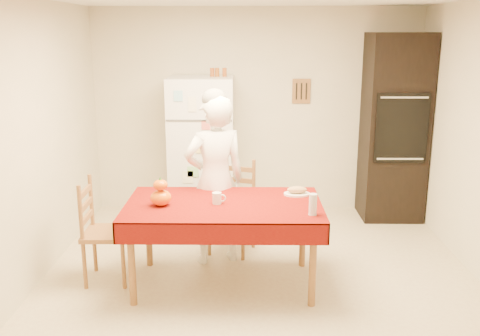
{
  "coord_description": "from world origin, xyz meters",
  "views": [
    {
      "loc": [
        -0.13,
        -4.34,
        2.21
      ],
      "look_at": [
        -0.18,
        0.2,
        1.05
      ],
      "focal_mm": 40.0,
      "sensor_mm": 36.0,
      "label": 1
    }
  ],
  "objects_px": {
    "chair_left": "(99,227)",
    "wine_glass": "(313,204)",
    "seated_woman": "(215,181)",
    "refrigerator": "(202,149)",
    "pumpkin_lower": "(161,198)",
    "oven_cabinet": "(394,128)",
    "bread_plate": "(297,194)",
    "coffee_mug": "(217,198)",
    "chair_far": "(234,203)",
    "dining_table": "(224,211)"
  },
  "relations": [
    {
      "from": "pumpkin_lower",
      "to": "bread_plate",
      "type": "xyz_separation_m",
      "value": [
        1.19,
        0.31,
        -0.06
      ]
    },
    {
      "from": "chair_left",
      "to": "wine_glass",
      "type": "height_order",
      "value": "chair_left"
    },
    {
      "from": "refrigerator",
      "to": "coffee_mug",
      "type": "height_order",
      "value": "refrigerator"
    },
    {
      "from": "pumpkin_lower",
      "to": "wine_glass",
      "type": "relative_size",
      "value": 1.03
    },
    {
      "from": "dining_table",
      "to": "chair_far",
      "type": "distance_m",
      "value": 0.82
    },
    {
      "from": "seated_woman",
      "to": "wine_glass",
      "type": "height_order",
      "value": "seated_woman"
    },
    {
      "from": "refrigerator",
      "to": "dining_table",
      "type": "height_order",
      "value": "refrigerator"
    },
    {
      "from": "bread_plate",
      "to": "chair_left",
      "type": "bearing_deg",
      "value": -174.39
    },
    {
      "from": "chair_far",
      "to": "wine_glass",
      "type": "distance_m",
      "value": 1.32
    },
    {
      "from": "chair_left",
      "to": "refrigerator",
      "type": "bearing_deg",
      "value": -26.06
    },
    {
      "from": "oven_cabinet",
      "to": "coffee_mug",
      "type": "xyz_separation_m",
      "value": [
        -2.01,
        -1.86,
        -0.29
      ]
    },
    {
      "from": "dining_table",
      "to": "bread_plate",
      "type": "bearing_deg",
      "value": 20.61
    },
    {
      "from": "seated_woman",
      "to": "bread_plate",
      "type": "xyz_separation_m",
      "value": [
        0.76,
        -0.26,
        -0.05
      ]
    },
    {
      "from": "dining_table",
      "to": "seated_woman",
      "type": "distance_m",
      "value": 0.53
    },
    {
      "from": "coffee_mug",
      "to": "pumpkin_lower",
      "type": "relative_size",
      "value": 0.55
    },
    {
      "from": "dining_table",
      "to": "chair_far",
      "type": "xyz_separation_m",
      "value": [
        0.07,
        0.8,
        -0.18
      ]
    },
    {
      "from": "chair_far",
      "to": "pumpkin_lower",
      "type": "bearing_deg",
      "value": -106.45
    },
    {
      "from": "seated_woman",
      "to": "bread_plate",
      "type": "relative_size",
      "value": 6.85
    },
    {
      "from": "oven_cabinet",
      "to": "pumpkin_lower",
      "type": "relative_size",
      "value": 12.16
    },
    {
      "from": "seated_woman",
      "to": "pumpkin_lower",
      "type": "xyz_separation_m",
      "value": [
        -0.43,
        -0.57,
        0.01
      ]
    },
    {
      "from": "chair_far",
      "to": "chair_left",
      "type": "relative_size",
      "value": 1.0
    },
    {
      "from": "pumpkin_lower",
      "to": "wine_glass",
      "type": "distance_m",
      "value": 1.29
    },
    {
      "from": "oven_cabinet",
      "to": "chair_far",
      "type": "height_order",
      "value": "oven_cabinet"
    },
    {
      "from": "dining_table",
      "to": "coffee_mug",
      "type": "bearing_deg",
      "value": -167.89
    },
    {
      "from": "coffee_mug",
      "to": "wine_glass",
      "type": "relative_size",
      "value": 0.57
    },
    {
      "from": "seated_woman",
      "to": "refrigerator",
      "type": "bearing_deg",
      "value": -99.27
    },
    {
      "from": "coffee_mug",
      "to": "pumpkin_lower",
      "type": "bearing_deg",
      "value": -173.85
    },
    {
      "from": "chair_left",
      "to": "wine_glass",
      "type": "relative_size",
      "value": 5.4
    },
    {
      "from": "coffee_mug",
      "to": "bread_plate",
      "type": "xyz_separation_m",
      "value": [
        0.72,
        0.26,
        -0.04
      ]
    },
    {
      "from": "seated_woman",
      "to": "pumpkin_lower",
      "type": "distance_m",
      "value": 0.72
    },
    {
      "from": "oven_cabinet",
      "to": "coffee_mug",
      "type": "bearing_deg",
      "value": -137.15
    },
    {
      "from": "chair_far",
      "to": "wine_glass",
      "type": "xyz_separation_m",
      "value": [
        0.67,
        -1.09,
        0.34
      ]
    },
    {
      "from": "seated_woman",
      "to": "wine_glass",
      "type": "distance_m",
      "value": 1.16
    },
    {
      "from": "chair_left",
      "to": "coffee_mug",
      "type": "xyz_separation_m",
      "value": [
        1.06,
        -0.09,
        0.3
      ]
    },
    {
      "from": "wine_glass",
      "to": "refrigerator",
      "type": "bearing_deg",
      "value": 116.98
    },
    {
      "from": "dining_table",
      "to": "pumpkin_lower",
      "type": "relative_size",
      "value": 9.39
    },
    {
      "from": "wine_glass",
      "to": "seated_woman",
      "type": "bearing_deg",
      "value": 136.38
    },
    {
      "from": "oven_cabinet",
      "to": "coffee_mug",
      "type": "relative_size",
      "value": 22.0
    },
    {
      "from": "oven_cabinet",
      "to": "refrigerator",
      "type": "bearing_deg",
      "value": -178.82
    },
    {
      "from": "chair_far",
      "to": "seated_woman",
      "type": "distance_m",
      "value": 0.46
    },
    {
      "from": "chair_left",
      "to": "pumpkin_lower",
      "type": "xyz_separation_m",
      "value": [
        0.59,
        -0.14,
        0.32
      ]
    },
    {
      "from": "chair_far",
      "to": "pumpkin_lower",
      "type": "height_order",
      "value": "chair_far"
    },
    {
      "from": "dining_table",
      "to": "seated_woman",
      "type": "relative_size",
      "value": 1.03
    },
    {
      "from": "coffee_mug",
      "to": "pumpkin_lower",
      "type": "xyz_separation_m",
      "value": [
        -0.48,
        -0.05,
        0.02
      ]
    },
    {
      "from": "coffee_mug",
      "to": "chair_far",
      "type": "bearing_deg",
      "value": 81.04
    },
    {
      "from": "seated_woman",
      "to": "bread_plate",
      "type": "height_order",
      "value": "seated_woman"
    },
    {
      "from": "dining_table",
      "to": "pumpkin_lower",
      "type": "height_order",
      "value": "pumpkin_lower"
    },
    {
      "from": "oven_cabinet",
      "to": "seated_woman",
      "type": "bearing_deg",
      "value": -146.82
    },
    {
      "from": "seated_woman",
      "to": "coffee_mug",
      "type": "bearing_deg",
      "value": 75.58
    },
    {
      "from": "refrigerator",
      "to": "chair_far",
      "type": "bearing_deg",
      "value": -68.38
    }
  ]
}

